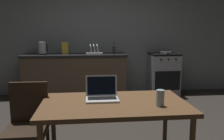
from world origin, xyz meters
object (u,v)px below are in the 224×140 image
stove_oven (163,74)px  drinking_glass (160,98)px  laptop (102,95)px  frying_pan (166,52)px  dining_table (114,109)px  dish_rack (94,52)px  cereal_box (65,48)px  electric_kettle (42,48)px  chair (28,121)px  bottle (114,49)px

stove_oven → drinking_glass: stove_oven is taller
laptop → frying_pan: frying_pan is taller
dining_table → dish_rack: 2.84m
frying_pan → dish_rack: bearing=179.0°
stove_oven → cereal_box: (-2.12, 0.02, 0.58)m
dining_table → drinking_glass: size_ratio=9.28×
dining_table → electric_kettle: electric_kettle is taller
dining_table → chair: (-0.85, 0.15, -0.15)m
frying_pan → dish_rack: dish_rack is taller
chair → electric_kettle: bearing=78.8°
stove_oven → frying_pan: size_ratio=2.12×
dining_table → drinking_glass: drinking_glass is taller
dish_rack → laptop: bearing=-90.2°
laptop → dish_rack: 2.71m
stove_oven → laptop: laptop is taller
cereal_box → stove_oven: bearing=-0.6°
bottle → dish_rack: bottle is taller
drinking_glass → cereal_box: 3.21m
electric_kettle → frying_pan: electric_kettle is taller
laptop → bottle: 2.70m
electric_kettle → bottle: bearing=-1.9°
laptop → drinking_glass: (0.51, -0.27, 0.03)m
chair → cereal_box: 2.75m
dining_table → frying_pan: 3.16m
laptop → drinking_glass: 0.58m
stove_oven → dish_rack: (-1.52, 0.00, 0.51)m
chair → dish_rack: size_ratio=2.58×
chair → dish_rack: bearing=56.3°
stove_oven → dish_rack: dish_rack is taller
stove_oven → bottle: bottle is taller
dining_table → laptop: laptop is taller
laptop → bottle: size_ratio=1.33×
drinking_glass → dish_rack: dish_rack is taller
chair → frying_pan: size_ratio=2.02×
bottle → drinking_glass: (0.09, -2.93, -0.24)m
frying_pan → drinking_glass: 3.14m
chair → bottle: bottle is taller
electric_kettle → drinking_glass: size_ratio=1.77×
dining_table → electric_kettle: size_ratio=5.23×
stove_oven → drinking_glass: bearing=-108.9°
dining_table → chair: bearing=170.1°
dining_table → dish_rack: bearing=92.0°
cereal_box → dish_rack: size_ratio=0.74×
stove_oven → dining_table: 3.16m
cereal_box → drinking_glass: bearing=-69.8°
laptop → frying_pan: size_ratio=0.74×
cereal_box → dining_table: bearing=-76.1°
frying_pan → cereal_box: bearing=178.7°
drinking_glass → dish_rack: bearing=99.5°
stove_oven → cereal_box: cereal_box is taller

